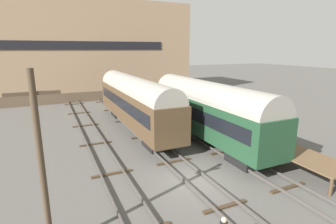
{
  "coord_description": "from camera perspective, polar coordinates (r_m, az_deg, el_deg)",
  "views": [
    {
      "loc": [
        -7.61,
        -12.53,
        7.89
      ],
      "look_at": [
        2.22,
        8.79,
        2.2
      ],
      "focal_mm": 28.0,
      "sensor_mm": 36.0,
      "label": 1
    }
  ],
  "objects": [
    {
      "name": "warehouse_building",
      "position": [
        48.1,
        -19.33,
        12.53
      ],
      "size": [
        36.01,
        14.1,
        15.19
      ],
      "color": "brown",
      "rests_on": "ground"
    },
    {
      "name": "track_middle",
      "position": [
        16.58,
        5.94,
        -14.31
      ],
      "size": [
        2.6,
        60.0,
        0.26
      ],
      "color": "#4C4742",
      "rests_on": "ground"
    },
    {
      "name": "train_car_green",
      "position": [
        22.37,
        8.53,
        0.77
      ],
      "size": [
        3.09,
        15.33,
        5.26
      ],
      "color": "black",
      "rests_on": "ground"
    },
    {
      "name": "track_right",
      "position": [
        19.03,
        17.74,
        -11.09
      ],
      "size": [
        2.6,
        60.0,
        0.26
      ],
      "color": "#4C4742",
      "rests_on": "ground"
    },
    {
      "name": "utility_pole",
      "position": [
        10.86,
        -25.88,
        -9.98
      ],
      "size": [
        1.8,
        0.24,
        7.26
      ],
      "color": "#473828",
      "rests_on": "ground"
    },
    {
      "name": "station_platform",
      "position": [
        21.1,
        21.49,
        -6.31
      ],
      "size": [
        2.66,
        11.3,
        1.13
      ],
      "color": "brown",
      "rests_on": "ground"
    },
    {
      "name": "bench",
      "position": [
        22.78,
        17.52,
        -3.0
      ],
      "size": [
        1.4,
        0.4,
        0.91
      ],
      "color": "brown",
      "rests_on": "station_platform"
    },
    {
      "name": "track_left",
      "position": [
        15.07,
        -9.46,
        -17.51
      ],
      "size": [
        2.6,
        60.0,
        0.26
      ],
      "color": "#4C4742",
      "rests_on": "ground"
    },
    {
      "name": "train_car_brown",
      "position": [
        26.05,
        -7.33,
        2.74
      ],
      "size": [
        2.88,
        17.59,
        5.27
      ],
      "color": "black",
      "rests_on": "ground"
    },
    {
      "name": "ground_plane",
      "position": [
        16.65,
        5.93,
        -14.74
      ],
      "size": [
        200.0,
        200.0,
        0.0
      ],
      "primitive_type": "plane",
      "color": "#56544F"
    }
  ]
}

